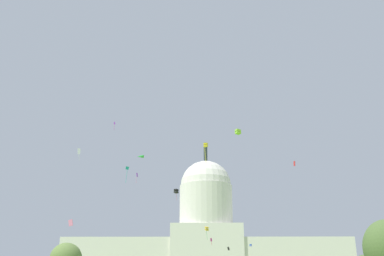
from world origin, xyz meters
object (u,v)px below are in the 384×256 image
kite_white_mid (79,152)px  kite_violet_mid (137,176)px  kite_pink_low (71,223)px  kite_turquoise_mid (127,171)px  kite_red_mid (294,164)px  capitol_building (206,249)px  kite_gold_mid (207,229)px  kite_yellow_mid (206,145)px  kite_black_mid (176,191)px  kite_magenta_mid (211,240)px  kite_violet_high (114,124)px  kite_lime_mid (238,132)px  kite_blue_low (251,245)px  kite_black_low (228,249)px  kite_green_mid (144,160)px

kite_white_mid → kite_violet_mid: 24.21m
kite_pink_low → kite_violet_mid: size_ratio=0.43×
kite_turquoise_mid → kite_red_mid: kite_turquoise_mid is taller
capitol_building → kite_gold_mid: capitol_building is taller
capitol_building → kite_yellow_mid: 130.60m
kite_black_mid → kite_pink_low: kite_black_mid is taller
kite_magenta_mid → kite_yellow_mid: bearing=-48.4°
kite_violet_high → kite_lime_mid: bearing=41.4°
kite_violet_high → kite_magenta_mid: (35.37, 19.61, -39.65)m
kite_black_mid → kite_lime_mid: kite_lime_mid is taller
kite_red_mid → kite_violet_mid: (-37.75, 28.87, 4.22)m
kite_violet_mid → kite_blue_low: bearing=21.4°
kite_magenta_mid → kite_turquoise_mid: size_ratio=0.65×
kite_gold_mid → kite_magenta_mid: bearing=55.8°
kite_gold_mid → kite_lime_mid: bearing=-112.6°
kite_black_mid → kite_gold_mid: bearing=-63.7°
kite_magenta_mid → kite_black_low: kite_magenta_mid is taller
kite_turquoise_mid → kite_lime_mid: 30.16m
kite_blue_low → kite_pink_low: bearing=93.7°
kite_turquoise_mid → kite_violet_mid: kite_violet_mid is taller
kite_lime_mid → kite_white_mid: 37.92m
capitol_building → kite_violet_mid: bearing=-103.7°
kite_green_mid → capitol_building: bearing=-58.8°
kite_blue_low → kite_black_low: kite_black_low is taller
kite_pink_low → kite_white_mid: bearing=3.4°
kite_red_mid → kite_green_mid: kite_red_mid is taller
kite_magenta_mid → kite_blue_low: kite_magenta_mid is taller
kite_black_mid → kite_turquoise_mid: (-12.06, 1.28, 5.31)m
capitol_building → kite_black_low: bearing=-74.7°
kite_violet_high → kite_green_mid: kite_violet_high is taller
kite_violet_high → kite_black_low: bearing=130.8°
kite_black_mid → kite_lime_mid: size_ratio=1.91×
kite_gold_mid → kite_white_mid: 65.52m
kite_lime_mid → kite_black_low: kite_lime_mid is taller
kite_gold_mid → kite_green_mid: 78.00m
kite_red_mid → kite_gold_mid: bearing=-141.1°
kite_lime_mid → kite_magenta_mid: bearing=155.7°
kite_yellow_mid → kite_white_mid: bearing=-17.2°
kite_red_mid → kite_violet_mid: kite_violet_mid is taller
kite_violet_high → kite_green_mid: bearing=25.1°
kite_violet_high → kite_blue_low: 65.73m
kite_red_mid → kite_white_mid: (-48.73, 7.31, 4.86)m
kite_magenta_mid → kite_blue_low: (13.80, -8.40, -2.50)m
kite_yellow_mid → kite_green_mid: size_ratio=2.50×
kite_violet_high → kite_black_mid: kite_violet_high is taller
kite_violet_high → kite_pink_low: size_ratio=2.42×
kite_violet_high → kite_blue_low: bearing=112.8°
kite_turquoise_mid → kite_gold_mid: bearing=-86.8°
kite_gold_mid → kite_turquoise_mid: 56.09m
kite_yellow_mid → kite_green_mid: 12.06m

